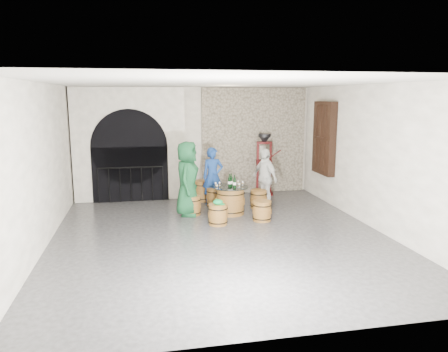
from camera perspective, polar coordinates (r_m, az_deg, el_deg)
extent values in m
plane|color=#2B2B2E|center=(9.15, -0.55, -8.02)|extent=(8.00, 8.00, 0.00)
plane|color=silver|center=(12.70, -3.93, 4.60)|extent=(8.00, 0.00, 8.00)
plane|color=silver|center=(4.98, 8.01, -4.90)|extent=(8.00, 0.00, 8.00)
plane|color=silver|center=(8.83, -23.49, 1.11)|extent=(0.00, 8.00, 8.00)
plane|color=silver|center=(10.02, 19.51, 2.41)|extent=(0.00, 8.00, 8.00)
plane|color=beige|center=(8.68, -0.59, 12.44)|extent=(8.00, 8.00, 0.00)
cube|color=gray|center=(12.99, 4.03, 4.73)|extent=(3.20, 0.12, 3.18)
cube|color=silver|center=(12.35, -12.58, 4.20)|extent=(3.10, 0.50, 3.18)
cube|color=black|center=(12.20, -12.45, 0.22)|extent=(2.10, 0.03, 1.55)
cylinder|color=black|center=(12.09, -12.59, 3.83)|extent=(2.10, 0.03, 2.10)
cylinder|color=black|center=(12.11, -12.49, 1.12)|extent=(1.79, 0.04, 0.04)
cylinder|color=black|center=(12.25, -16.57, -1.30)|extent=(0.02, 0.02, 0.98)
cylinder|color=black|center=(12.22, -15.19, -1.25)|extent=(0.02, 0.02, 0.98)
cylinder|color=black|center=(12.20, -13.79, -1.20)|extent=(0.02, 0.02, 0.98)
cylinder|color=black|center=(12.19, -12.40, -1.15)|extent=(0.02, 0.02, 0.98)
cylinder|color=black|center=(12.19, -11.00, -1.11)|extent=(0.02, 0.02, 0.98)
cylinder|color=black|center=(12.19, -9.60, -1.05)|extent=(0.02, 0.02, 0.98)
cylinder|color=black|center=(12.20, -8.21, -1.00)|extent=(0.02, 0.02, 0.98)
cube|color=black|center=(12.06, 13.32, 4.98)|extent=(0.20, 1.10, 2.00)
cube|color=black|center=(12.04, 13.11, 4.98)|extent=(0.06, 0.88, 1.76)
cube|color=black|center=(12.06, 13.24, 4.98)|extent=(0.22, 0.92, 0.06)
cube|color=black|center=(11.79, 13.82, 4.84)|extent=(0.22, 0.06, 1.80)
cube|color=black|center=(12.06, 13.24, 4.98)|extent=(0.22, 0.06, 1.80)
cube|color=black|center=(12.32, 12.68, 5.12)|extent=(0.22, 0.06, 1.80)
cylinder|color=brown|center=(10.72, 0.83, -3.41)|extent=(0.69, 0.69, 0.66)
cylinder|color=brown|center=(10.72, 0.83, -3.41)|extent=(0.74, 0.74, 0.14)
torus|color=black|center=(10.77, 0.83, -4.56)|extent=(0.75, 0.75, 0.02)
torus|color=black|center=(10.66, 0.84, -2.24)|extent=(0.75, 0.75, 0.02)
cylinder|color=brown|center=(10.64, 0.84, -1.64)|extent=(0.71, 0.71, 0.02)
cylinder|color=black|center=(10.63, 0.84, -1.50)|extent=(0.90, 0.90, 0.01)
cylinder|color=brown|center=(10.68, -4.34, -4.00)|extent=(0.43, 0.43, 0.47)
cylinder|color=brown|center=(10.68, -4.34, -4.00)|extent=(0.45, 0.45, 0.10)
torus|color=black|center=(10.73, -4.33, -4.82)|extent=(0.47, 0.47, 0.02)
torus|color=black|center=(10.65, -4.35, -3.17)|extent=(0.47, 0.47, 0.02)
cylinder|color=brown|center=(10.63, -4.36, -2.73)|extent=(0.43, 0.43, 0.02)
cylinder|color=brown|center=(11.59, -1.27, -2.81)|extent=(0.43, 0.43, 0.47)
cylinder|color=brown|center=(11.59, -1.27, -2.81)|extent=(0.45, 0.45, 0.10)
torus|color=black|center=(11.63, -1.27, -3.58)|extent=(0.47, 0.47, 0.02)
torus|color=black|center=(11.55, -1.28, -2.05)|extent=(0.47, 0.47, 0.02)
cylinder|color=brown|center=(11.54, -1.28, -1.64)|extent=(0.43, 0.43, 0.02)
cylinder|color=brown|center=(11.35, 4.67, -3.14)|extent=(0.43, 0.43, 0.47)
cylinder|color=brown|center=(11.35, 4.67, -3.14)|extent=(0.45, 0.45, 0.10)
torus|color=black|center=(11.39, 4.66, -3.92)|extent=(0.47, 0.47, 0.02)
torus|color=black|center=(11.31, 4.68, -2.36)|extent=(0.47, 0.47, 0.02)
cylinder|color=brown|center=(11.29, 4.69, -1.94)|extent=(0.43, 0.43, 0.02)
cylinder|color=brown|center=(10.19, 5.13, -4.73)|extent=(0.43, 0.43, 0.47)
cylinder|color=brown|center=(10.19, 5.13, -4.73)|extent=(0.45, 0.45, 0.10)
torus|color=black|center=(10.24, 5.12, -5.59)|extent=(0.47, 0.47, 0.02)
torus|color=black|center=(10.15, 5.15, -3.87)|extent=(0.47, 0.47, 0.02)
cylinder|color=brown|center=(10.13, 5.16, -3.40)|extent=(0.43, 0.43, 0.02)
cylinder|color=brown|center=(9.85, -0.82, -5.23)|extent=(0.43, 0.43, 0.47)
cylinder|color=brown|center=(9.85, -0.82, -5.23)|extent=(0.45, 0.45, 0.10)
torus|color=black|center=(9.90, -0.82, -6.12)|extent=(0.47, 0.47, 0.02)
torus|color=black|center=(9.81, -0.83, -4.34)|extent=(0.47, 0.47, 0.02)
cylinder|color=brown|center=(9.79, -0.83, -3.86)|extent=(0.43, 0.43, 0.02)
ellipsoid|color=#0C8E40|center=(9.77, -0.83, -3.51)|extent=(0.22, 0.22, 0.12)
cylinder|color=#0C8E40|center=(9.77, -0.33, -3.81)|extent=(0.15, 0.15, 0.01)
imported|color=#134525|center=(10.53, -4.95, -0.36)|extent=(0.83, 1.04, 1.85)
imported|color=navy|center=(11.58, -1.51, -0.03)|extent=(0.59, 0.41, 1.57)
imported|color=silver|center=(11.37, 5.49, -0.26)|extent=(0.70, 1.00, 1.58)
cylinder|color=black|center=(10.65, 0.76, -0.84)|extent=(0.07, 0.07, 0.22)
cylinder|color=white|center=(10.65, 0.76, -0.89)|extent=(0.08, 0.08, 0.06)
cone|color=black|center=(10.62, 0.76, -0.18)|extent=(0.07, 0.07, 0.05)
cylinder|color=black|center=(10.61, 0.76, 0.11)|extent=(0.03, 0.03, 0.07)
cylinder|color=black|center=(10.53, 1.43, -0.97)|extent=(0.07, 0.07, 0.22)
cylinder|color=white|center=(10.54, 1.43, -1.02)|extent=(0.08, 0.08, 0.06)
cone|color=black|center=(10.51, 1.43, -0.30)|extent=(0.07, 0.07, 0.05)
cylinder|color=black|center=(10.50, 1.44, -0.01)|extent=(0.03, 0.03, 0.07)
cylinder|color=black|center=(10.71, 0.96, -0.78)|extent=(0.07, 0.07, 0.22)
cylinder|color=white|center=(10.71, 0.96, -0.83)|extent=(0.08, 0.08, 0.06)
cone|color=black|center=(10.68, 0.96, -0.12)|extent=(0.07, 0.07, 0.05)
cylinder|color=black|center=(10.67, 0.97, 0.17)|extent=(0.03, 0.03, 0.07)
cylinder|color=brown|center=(12.06, -2.95, -2.05)|extent=(0.40, 0.40, 0.57)
cylinder|color=brown|center=(12.06, -2.95, -2.05)|extent=(0.43, 0.43, 0.13)
torus|color=black|center=(12.10, -2.94, -2.94)|extent=(0.45, 0.45, 0.02)
torus|color=black|center=(12.02, -2.95, -1.14)|extent=(0.45, 0.45, 0.02)
cylinder|color=brown|center=(12.00, -2.96, -0.67)|extent=(0.41, 0.41, 0.02)
cube|color=#4A0D0C|center=(12.96, 5.33, -2.26)|extent=(0.56, 0.48, 0.10)
cube|color=#4A0D0C|center=(12.79, 5.40, 1.87)|extent=(0.50, 0.36, 0.12)
cube|color=#4A0D0C|center=(12.71, 5.45, 4.46)|extent=(0.47, 0.19, 0.07)
cylinder|color=black|center=(12.85, 5.37, 0.07)|extent=(0.05, 0.05, 0.97)
cylinder|color=black|center=(12.69, 5.47, 5.47)|extent=(0.37, 0.37, 0.09)
cone|color=black|center=(12.70, 5.46, 4.94)|extent=(0.37, 0.37, 0.19)
cube|color=#4A0D0C|center=(12.79, 4.53, 1.13)|extent=(0.08, 0.08, 1.55)
cube|color=#4A0D0C|center=(12.84, 6.25, 1.14)|extent=(0.08, 0.08, 1.55)
cylinder|color=#4A0D0C|center=(12.76, 6.74, 2.84)|extent=(0.42, 0.09, 0.30)
cube|color=silver|center=(13.01, 5.18, 3.62)|extent=(0.18, 0.10, 0.22)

